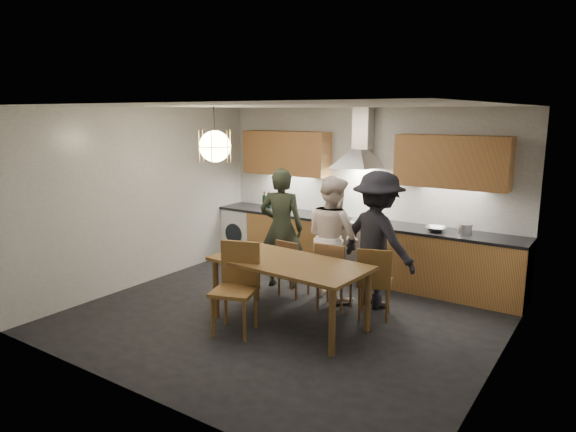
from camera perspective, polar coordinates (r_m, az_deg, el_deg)
The scene contains 17 objects.
ground at distance 6.60m, azimuth -0.39°, elevation -11.06°, with size 5.00×5.00×0.00m, color black.
room_shell at distance 6.15m, azimuth -0.41°, elevation 3.80°, with size 5.02×4.52×2.61m.
counter_run at distance 8.04m, azimuth 7.60°, elevation -3.61°, with size 5.00×0.62×0.90m.
range_stove at distance 8.05m, azimuth 7.43°, elevation -3.65°, with size 0.90×0.60×0.92m.
wall_fixtures at distance 7.91m, azimuth 8.09°, elevation 6.60°, with size 4.30×0.54×1.10m.
pendant_lamp at distance 6.65m, azimuth -8.12°, elevation 7.67°, with size 0.43×0.43×0.70m.
dining_table at distance 6.12m, azimuth 0.15°, elevation -5.90°, with size 1.93×1.05×0.79m.
chair_back_left at distance 7.11m, azimuth 0.29°, elevation -5.41°, with size 0.38×0.38×0.81m.
chair_back_mid at distance 6.63m, azimuth 4.93°, elevation -6.24°, with size 0.45×0.45×0.90m.
chair_back_right at distance 6.43m, azimuth 9.58°, elevation -6.85°, with size 0.53×0.53×0.91m.
chair_front at distance 6.03m, azimuth -5.67°, elevation -7.20°, with size 0.60×0.60×1.05m.
person_left at distance 7.44m, azimuth -0.73°, elevation -1.37°, with size 0.64×0.42×1.75m, color black.
person_mid at distance 7.05m, azimuth 4.98°, elevation -2.37°, with size 0.82×0.64×1.69m, color white.
person_right at distance 6.78m, azimuth 9.92°, elevation -2.61°, with size 1.16×0.67×1.80m, color black.
mixing_bowl at distance 7.41m, azimuth 16.11°, elevation -1.41°, with size 0.28×0.28×0.07m, color #A7A7AB.
stock_pot at distance 7.39m, azimuth 19.09°, elevation -1.38°, with size 0.19×0.19×0.13m, color silver.
wine_bottles at distance 8.78m, azimuth -1.62°, elevation 1.70°, with size 0.46×0.07×0.28m.
Camera 1 is at (3.43, -5.04, 2.52)m, focal length 32.00 mm.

